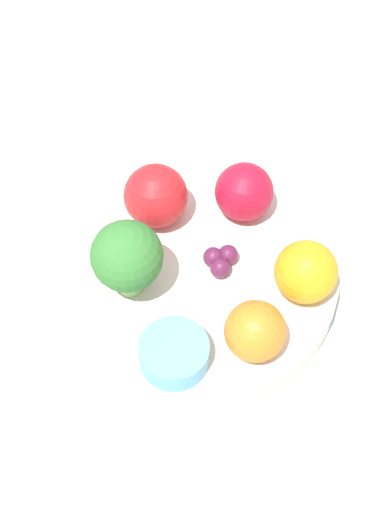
# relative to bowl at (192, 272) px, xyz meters

# --- Properties ---
(ground_plane) EXTENTS (6.00, 6.00, 0.00)m
(ground_plane) POSITION_rel_bowl_xyz_m (0.00, 0.00, -0.03)
(ground_plane) COLOR gray
(table_surface) EXTENTS (1.20, 1.20, 0.02)m
(table_surface) POSITION_rel_bowl_xyz_m (0.00, 0.00, -0.02)
(table_surface) COLOR #B2C6B2
(table_surface) RESTS_ON ground_plane
(bowl) EXTENTS (0.23, 0.23, 0.03)m
(bowl) POSITION_rel_bowl_xyz_m (0.00, 0.00, 0.00)
(bowl) COLOR silver
(bowl) RESTS_ON table_surface
(broccoli) EXTENTS (0.05, 0.05, 0.07)m
(broccoli) POSITION_rel_bowl_xyz_m (-0.05, 0.01, 0.05)
(broccoli) COLOR #8CB76B
(broccoli) RESTS_ON bowl
(apple_red) EXTENTS (0.05, 0.05, 0.05)m
(apple_red) POSITION_rel_bowl_xyz_m (-0.00, 0.06, 0.04)
(apple_red) COLOR red
(apple_red) RESTS_ON bowl
(apple_green) EXTENTS (0.05, 0.05, 0.05)m
(apple_green) POSITION_rel_bowl_xyz_m (0.06, 0.02, 0.04)
(apple_green) COLOR #B7142D
(apple_green) RESTS_ON bowl
(orange_front) EXTENTS (0.04, 0.04, 0.04)m
(orange_front) POSITION_rel_bowl_xyz_m (-0.00, -0.09, 0.04)
(orange_front) COLOR orange
(orange_front) RESTS_ON bowl
(orange_back) EXTENTS (0.05, 0.05, 0.05)m
(orange_back) POSITION_rel_bowl_xyz_m (0.06, -0.06, 0.04)
(orange_back) COLOR orange
(orange_back) RESTS_ON bowl
(grape_cluster) EXTENTS (0.03, 0.03, 0.02)m
(grape_cluster) POSITION_rel_bowl_xyz_m (0.02, -0.01, 0.02)
(grape_cluster) COLOR #5B1E42
(grape_cluster) RESTS_ON bowl
(small_cup) EXTENTS (0.05, 0.05, 0.02)m
(small_cup) POSITION_rel_bowl_xyz_m (-0.05, -0.06, 0.02)
(small_cup) COLOR #66B2DB
(small_cup) RESTS_ON bowl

